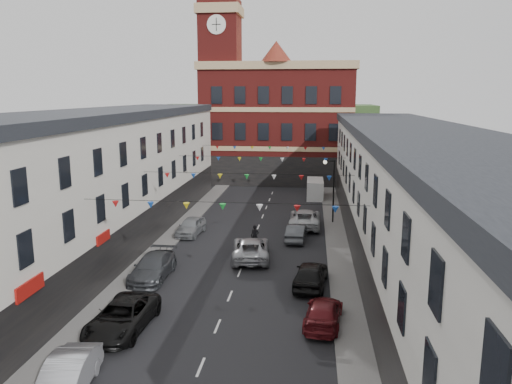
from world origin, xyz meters
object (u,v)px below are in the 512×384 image
at_px(car_left_c, 122,316).
at_px(car_left_e, 191,226).
at_px(car_left_d, 153,267).
at_px(white_van, 315,189).
at_px(car_right_c, 323,313).
at_px(car_right_f, 305,218).
at_px(car_right_d, 311,274).
at_px(car_right_e, 297,232).
at_px(car_left_b, 66,377).
at_px(pedestrian, 255,236).
at_px(moving_car, 251,248).
at_px(street_lamp, 331,183).

distance_m(car_left_c, car_left_e, 17.81).
height_order(car_left_d, white_van, white_van).
relative_size(car_right_c, car_right_f, 0.76).
height_order(car_left_d, car_right_c, car_left_d).
height_order(car_left_c, car_right_f, car_right_f).
xyz_separation_m(car_right_d, car_right_e, (-1.21, 10.06, -0.11)).
relative_size(car_left_b, car_right_c, 1.02).
bearing_deg(car_left_b, pedestrian, 69.61).
height_order(car_left_d, car_left_e, car_left_d).
height_order(car_left_c, white_van, white_van).
relative_size(car_right_f, white_van, 1.22).
bearing_deg(car_right_e, car_left_e, -0.14).
height_order(car_left_e, pedestrian, pedestrian).
bearing_deg(white_van, car_right_d, -90.87).
height_order(car_left_d, moving_car, moving_car).
height_order(car_right_d, moving_car, car_right_d).
height_order(car_right_f, pedestrian, pedestrian).
bearing_deg(car_left_c, street_lamp, 66.30).
bearing_deg(car_right_e, car_left_c, 68.31).
bearing_deg(car_left_c, white_van, 76.48).
height_order(street_lamp, pedestrian, street_lamp).
bearing_deg(car_left_c, car_left_b, -89.22).
bearing_deg(street_lamp, car_right_d, -96.24).
xyz_separation_m(car_right_d, pedestrian, (-4.43, 7.91, 0.07)).
relative_size(car_right_d, pedestrian, 2.71).
relative_size(car_left_d, pedestrian, 3.01).
bearing_deg(white_van, car_right_f, -94.26).
bearing_deg(car_left_c, car_right_c, 12.52).
relative_size(street_lamp, pedestrian, 3.40).
bearing_deg(car_right_d, moving_car, -42.28).
height_order(car_left_e, car_right_d, car_right_d).
height_order(car_left_c, car_left_e, car_left_c).
height_order(moving_car, pedestrian, pedestrian).
bearing_deg(moving_car, car_right_e, -128.52).
xyz_separation_m(moving_car, white_van, (4.78, 22.62, 0.28)).
distance_m(car_left_b, white_van, 41.50).
distance_m(car_left_b, car_left_d, 12.96).
bearing_deg(car_right_c, car_right_f, -79.43).
relative_size(street_lamp, car_left_d, 1.13).
bearing_deg(car_right_f, car_left_b, 71.76).
relative_size(car_left_d, car_left_e, 1.21).
bearing_deg(moving_car, street_lamp, -125.53).
height_order(street_lamp, car_right_e, street_lamp).
bearing_deg(moving_car, car_right_f, -118.30).
xyz_separation_m(street_lamp, car_right_c, (-1.05, -21.17, -3.25)).
xyz_separation_m(car_left_b, pedestrian, (5.28, 20.54, 0.12)).
xyz_separation_m(car_left_d, car_right_c, (11.00, -5.52, -0.12)).
relative_size(car_left_d, moving_car, 0.93).
height_order(car_right_d, white_van, white_van).
distance_m(car_left_e, pedestrian, 6.53).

